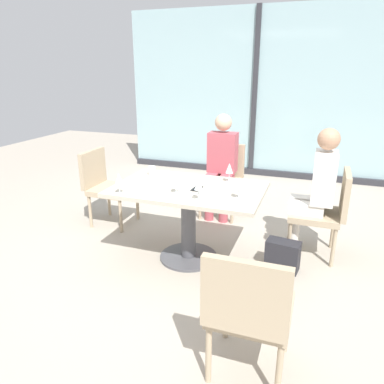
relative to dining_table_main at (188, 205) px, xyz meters
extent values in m
plane|color=#A89E8E|center=(0.00, 0.00, -0.55)|extent=(12.00, 12.00, 0.00)
cube|color=#96B7BC|center=(0.00, 3.20, 0.80)|extent=(4.42, 0.03, 2.70)
cube|color=#2D2D33|center=(0.00, 3.17, 0.80)|extent=(0.08, 0.06, 2.70)
cube|color=#2D2D33|center=(0.00, 3.17, -0.50)|extent=(4.42, 0.10, 0.10)
cube|color=#BCB29E|center=(0.00, 0.00, 0.16)|extent=(1.37, 0.88, 0.04)
cylinder|color=#4C4C51|center=(0.00, 0.00, -0.21)|extent=(0.14, 0.14, 0.69)
cylinder|color=#4C4C51|center=(0.00, 0.00, -0.54)|extent=(0.56, 0.56, 0.02)
cube|color=tan|center=(1.12, 0.49, -0.13)|extent=(0.46, 0.46, 0.06)
cube|color=tan|center=(1.37, 0.49, 0.11)|extent=(0.05, 0.46, 0.42)
cylinder|color=tan|center=(0.92, 0.69, -0.36)|extent=(0.04, 0.04, 0.39)
cylinder|color=tan|center=(0.92, 0.29, -0.36)|extent=(0.04, 0.04, 0.39)
cylinder|color=tan|center=(1.32, 0.69, -0.36)|extent=(0.04, 0.04, 0.39)
cylinder|color=tan|center=(1.32, 0.29, -0.36)|extent=(0.04, 0.04, 0.39)
cube|color=tan|center=(0.00, 1.15, -0.13)|extent=(0.46, 0.46, 0.06)
cube|color=tan|center=(0.00, 1.40, 0.11)|extent=(0.46, 0.05, 0.42)
cylinder|color=tan|center=(-0.20, 0.95, -0.36)|extent=(0.04, 0.04, 0.39)
cylinder|color=tan|center=(0.20, 0.95, -0.36)|extent=(0.04, 0.04, 0.39)
cylinder|color=tan|center=(-0.20, 1.35, -0.36)|extent=(0.04, 0.04, 0.39)
cylinder|color=tan|center=(0.20, 1.35, -0.36)|extent=(0.04, 0.04, 0.39)
cube|color=tan|center=(0.82, -1.15, -0.13)|extent=(0.46, 0.46, 0.06)
cube|color=tan|center=(0.82, -1.40, 0.11)|extent=(0.46, 0.05, 0.42)
cylinder|color=tan|center=(1.02, -0.95, -0.36)|extent=(0.04, 0.04, 0.39)
cylinder|color=tan|center=(0.62, -0.95, -0.36)|extent=(0.04, 0.04, 0.39)
cylinder|color=tan|center=(1.02, -1.35, -0.36)|extent=(0.04, 0.04, 0.39)
cylinder|color=tan|center=(0.62, -1.35, -0.36)|extent=(0.04, 0.04, 0.39)
cube|color=tan|center=(-1.12, 0.49, -0.13)|extent=(0.46, 0.46, 0.06)
cube|color=tan|center=(-1.37, 0.49, 0.11)|extent=(0.05, 0.46, 0.42)
cylinder|color=tan|center=(-0.92, 0.29, -0.36)|extent=(0.04, 0.04, 0.39)
cylinder|color=tan|center=(-0.92, 0.69, -0.36)|extent=(0.04, 0.04, 0.39)
cylinder|color=tan|center=(-1.32, 0.29, -0.36)|extent=(0.04, 0.04, 0.39)
cylinder|color=tan|center=(-1.32, 0.69, -0.36)|extent=(0.04, 0.04, 0.39)
cylinder|color=silver|center=(0.94, 0.58, -0.33)|extent=(0.11, 0.11, 0.45)
cube|color=silver|center=(1.04, 0.58, -0.05)|extent=(0.32, 0.13, 0.11)
cylinder|color=silver|center=(0.94, 0.40, -0.33)|extent=(0.11, 0.11, 0.45)
cube|color=silver|center=(1.04, 0.40, -0.05)|extent=(0.32, 0.13, 0.11)
cube|color=silver|center=(1.17, 0.49, 0.25)|extent=(0.20, 0.34, 0.48)
sphere|color=tan|center=(1.17, 0.49, 0.61)|extent=(0.20, 0.20, 0.20)
cylinder|color=#B24C56|center=(-0.09, 0.98, -0.33)|extent=(0.11, 0.11, 0.45)
cube|color=#B24C56|center=(-0.09, 1.07, -0.05)|extent=(0.13, 0.32, 0.11)
cylinder|color=#B24C56|center=(0.09, 0.98, -0.33)|extent=(0.11, 0.11, 0.45)
cube|color=#B24C56|center=(0.09, 1.07, -0.05)|extent=(0.13, 0.32, 0.11)
cube|color=#B24C56|center=(0.00, 1.20, 0.25)|extent=(0.34, 0.20, 0.48)
sphere|color=#D8AD8C|center=(0.00, 1.20, 0.61)|extent=(0.20, 0.20, 0.20)
cylinder|color=silver|center=(0.50, -0.15, 0.18)|extent=(0.06, 0.06, 0.00)
cylinder|color=silver|center=(0.50, -0.15, 0.22)|extent=(0.01, 0.01, 0.08)
cone|color=silver|center=(0.50, -0.15, 0.31)|extent=(0.07, 0.07, 0.09)
cylinder|color=silver|center=(0.31, 0.28, 0.18)|extent=(0.06, 0.06, 0.00)
cylinder|color=silver|center=(0.31, 0.28, 0.22)|extent=(0.01, 0.01, 0.08)
cone|color=silver|center=(0.31, 0.28, 0.31)|extent=(0.07, 0.07, 0.09)
cylinder|color=silver|center=(-0.50, -0.37, 0.18)|extent=(0.06, 0.06, 0.00)
cylinder|color=silver|center=(-0.50, -0.37, 0.22)|extent=(0.01, 0.01, 0.08)
cone|color=silver|center=(-0.50, -0.37, 0.31)|extent=(0.07, 0.07, 0.09)
cylinder|color=silver|center=(-0.04, -0.20, 0.18)|extent=(0.06, 0.06, 0.00)
cylinder|color=silver|center=(-0.04, -0.20, 0.22)|extent=(0.01, 0.01, 0.08)
cone|color=silver|center=(-0.04, -0.20, 0.31)|extent=(0.07, 0.07, 0.09)
cylinder|color=silver|center=(0.20, -0.29, 0.18)|extent=(0.06, 0.06, 0.00)
cylinder|color=silver|center=(0.20, -0.29, 0.22)|extent=(0.01, 0.01, 0.08)
cone|color=silver|center=(0.20, -0.29, 0.31)|extent=(0.07, 0.07, 0.09)
cylinder|color=white|center=(-0.49, 0.25, 0.22)|extent=(0.08, 0.08, 0.09)
cube|color=black|center=(0.09, -0.03, 0.18)|extent=(0.08, 0.15, 0.01)
cube|color=#232328|center=(0.88, 0.09, -0.41)|extent=(0.32, 0.20, 0.28)
camera|label=1|loc=(1.09, -2.96, 1.21)|focal=33.88mm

